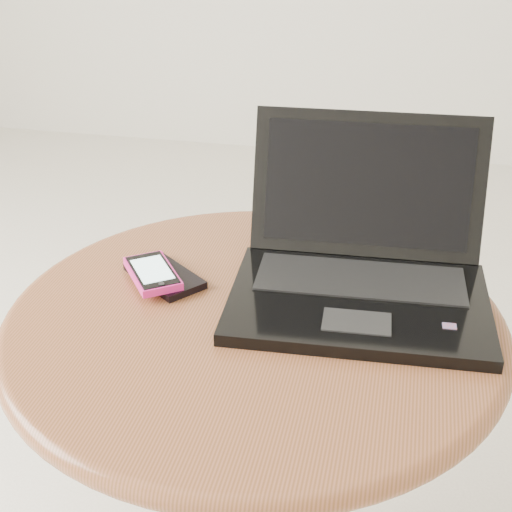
# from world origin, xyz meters

# --- Properties ---
(table) EXTENTS (0.65, 0.65, 0.52)m
(table) POSITION_xyz_m (0.05, -0.06, 0.41)
(table) COLOR #4F281B
(table) RESTS_ON ground
(laptop) EXTENTS (0.34, 0.32, 0.21)m
(laptop) POSITION_xyz_m (0.18, 0.02, 0.55)
(laptop) COLOR black
(laptop) RESTS_ON table
(phone_black) EXTENTS (0.13, 0.12, 0.01)m
(phone_black) POSITION_xyz_m (-0.09, -0.00, 0.52)
(phone_black) COLOR black
(phone_black) RESTS_ON table
(phone_pink) EXTENTS (0.11, 0.12, 0.01)m
(phone_pink) POSITION_xyz_m (-0.10, -0.02, 0.53)
(phone_pink) COLOR #E42186
(phone_pink) RESTS_ON phone_black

